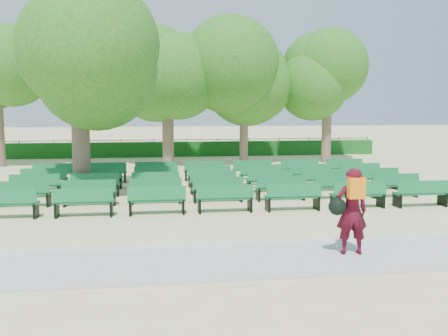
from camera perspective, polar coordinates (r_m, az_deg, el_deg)
ground at (r=17.17m, az=-4.59°, el=-3.31°), size 120.00×120.00×0.00m
paving at (r=10.00m, az=-2.02°, el=-10.75°), size 30.00×2.20×0.06m
curb at (r=11.09m, az=-2.65°, el=-8.84°), size 30.00×0.12×0.10m
hedge at (r=30.99m, az=-6.15°, el=2.15°), size 26.00×0.70×0.90m
fence at (r=31.43m, az=-6.16°, el=1.40°), size 26.00×0.10×1.02m
tree_line at (r=27.06m, az=-5.86°, el=0.49°), size 21.80×6.80×7.04m
bench_array at (r=17.80m, az=-1.28°, el=-2.64°), size 1.65×0.53×1.04m
tree_among at (r=17.92m, az=-16.33°, el=11.64°), size 4.80×4.80×6.80m
person at (r=10.54m, az=14.27°, el=-4.67°), size 0.85×0.53×1.78m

